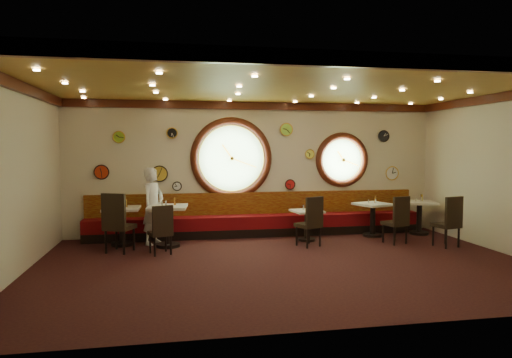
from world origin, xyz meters
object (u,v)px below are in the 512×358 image
Objects in this scene: chair_b at (162,227)px; condiment_a_bottle at (126,203)px; condiment_b_salt at (162,203)px; condiment_a_pepper at (120,205)px; condiment_d_salt at (369,201)px; chair_e at (450,218)px; condiment_d_pepper at (376,201)px; table_e at (419,214)px; condiment_c_salt at (303,207)px; condiment_b_bottle at (175,201)px; condiment_b_pepper at (166,203)px; condiment_e_bottle at (422,198)px; condiment_a_salt at (117,205)px; condiment_e_pepper at (421,199)px; table_b at (168,221)px; chair_d at (398,217)px; condiment_e_salt at (416,199)px; condiment_d_bottle at (375,199)px; chair_c at (311,218)px; table_d at (373,215)px; table_a at (122,221)px; table_c at (307,221)px; condiment_c_pepper at (309,207)px; waiter at (153,206)px; chair_a at (117,219)px; condiment_c_bottle at (308,206)px.

chair_b is 1.40m from condiment_a_bottle.
condiment_b_salt is 0.92m from condiment_a_pepper.
condiment_d_salt is at bearing 3.82° from condiment_b_salt.
condiment_d_pepper is at bearing 111.73° from chair_e.
chair_e is (-0.15, -1.47, 0.12)m from table_e.
condiment_b_bottle is (-2.88, -0.05, 0.20)m from condiment_c_salt.
condiment_b_pepper is 0.64× the size of condiment_e_bottle.
condiment_e_pepper is (7.15, -0.03, -0.01)m from condiment_a_salt.
condiment_b_salt is (-0.11, -0.01, 0.38)m from table_b.
chair_d is 0.97× the size of chair_e.
condiment_e_pepper reaches higher than condiment_e_salt.
condiment_d_bottle is (-0.09, 0.97, 0.28)m from chair_d.
chair_c reaches higher than condiment_d_pepper.
chair_d is (0.17, -0.91, 0.10)m from table_d.
chair_e is 6.52× the size of condiment_b_salt.
condiment_b_bottle is (-4.63, -0.16, 0.46)m from table_d.
table_d is 1.96m from chair_c.
condiment_d_salt is at bearing -176.03° from condiment_e_bottle.
chair_c is 7.30× the size of condiment_e_salt.
table_b is 5.97m from chair_e.
chair_c is at bearing -163.60° from table_e.
condiment_b_pepper reaches higher than table_e.
condiment_e_pepper is (7.04, 0.04, 0.34)m from table_a.
condiment_b_salt is 4.99m from condiment_d_bottle.
condiment_b_bottle is at bearing 24.83° from condiment_b_salt.
table_c is 1.18× the size of chair_b.
table_c is at bearing -166.10° from condiment_c_pepper.
waiter reaches higher than condiment_e_salt.
condiment_e_bottle is (3.11, 0.96, 0.27)m from chair_c.
table_b is 1.44× the size of chair_b.
condiment_c_salt is 3.08m from condiment_e_bottle.
condiment_c_pepper is at bearing 1.46° from condiment_b_pepper.
chair_a reaches higher than condiment_c_bottle.
condiment_a_salt is at bearing 143.22° from chair_c.
chair_e is at bearing -45.09° from chair_d.
table_c is 3.17m from condiment_b_pepper.
condiment_e_bottle reaches higher than condiment_d_pepper.
table_d is at bearing 30.87° from chair_a.
table_c is 1.65m from condiment_d_salt.
condiment_a_bottle is (-5.73, 0.09, 0.06)m from condiment_d_pepper.
table_d is 1.76m from condiment_c_salt.
condiment_d_pepper is at bearing 4.06° from condiment_c_salt.
condiment_b_salt is at bearing -178.06° from condiment_c_pepper.
condiment_c_bottle is (3.14, 0.17, 0.22)m from table_b.
condiment_e_bottle is (6.99, 0.02, -0.02)m from condiment_a_bottle.
condiment_a_bottle reaches higher than condiment_e_salt.
condiment_e_salt is (2.91, 0.23, 0.09)m from condiment_c_salt.
condiment_d_bottle is (5.95, -0.06, 0.01)m from condiment_a_salt.
chair_b is 4.91m from condiment_d_salt.
chair_b is 5.08m from condiment_d_pepper.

